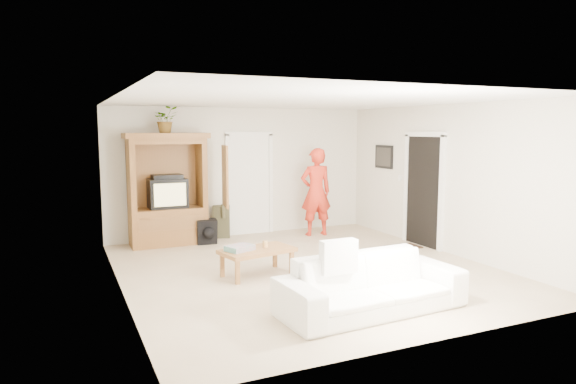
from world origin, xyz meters
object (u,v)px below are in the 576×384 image
armoire (169,197)px  sofa (372,284)px  man (316,192)px  coffee_table (257,252)px

armoire → sofa: bearing=-72.4°
armoire → sofa: armoire is taller
man → coffee_table: (-2.14, -2.24, -0.55)m
armoire → coffee_table: armoire is taller
coffee_table → sofa: bearing=-81.8°
armoire → man: size_ratio=1.17×
sofa → armoire: bearing=104.3°
sofa → coffee_table: 2.11m
armoire → sofa: 4.89m
man → sofa: (-1.44, -4.23, -0.56)m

